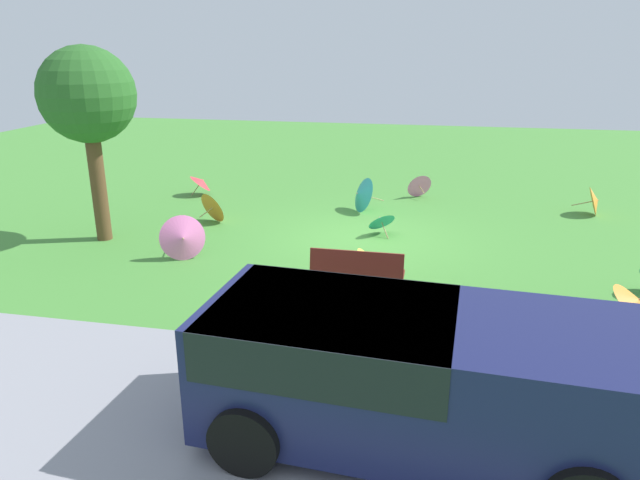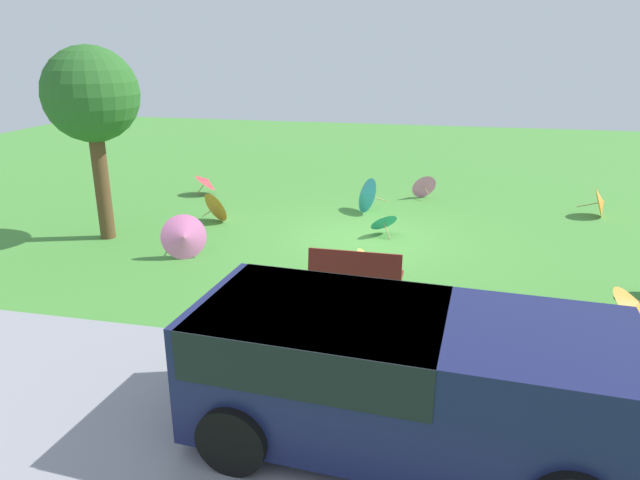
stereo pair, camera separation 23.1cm
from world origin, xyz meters
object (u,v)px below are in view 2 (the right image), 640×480
(parasol_yellow_0, at_px, (369,259))
(parasol_pink_1, at_px, (184,237))
(parasol_teal_0, at_px, (383,220))
(parasol_orange_1, at_px, (218,206))
(shade_tree, at_px, (91,97))
(parasol_orange_2, at_px, (601,202))
(van_dark, at_px, (391,368))
(parasol_pink_0, at_px, (423,185))
(parasol_red_0, at_px, (206,181))
(parasol_teal_1, at_px, (364,194))
(park_bench, at_px, (355,273))
(parasol_orange_0, at_px, (636,305))

(parasol_yellow_0, height_order, parasol_pink_1, parasol_pink_1)
(parasol_teal_0, relative_size, parasol_orange_1, 0.93)
(parasol_teal_0, distance_m, parasol_pink_1, 4.50)
(shade_tree, xyz_separation_m, parasol_orange_2, (-11.35, -4.27, -2.75))
(van_dark, relative_size, parasol_orange_2, 5.91)
(parasol_teal_0, height_order, parasol_pink_0, parasol_pink_0)
(parasol_yellow_0, distance_m, parasol_pink_0, 6.07)
(parasol_red_0, bearing_deg, parasol_orange_1, 118.80)
(shade_tree, height_order, parasol_red_0, shade_tree)
(parasol_teal_0, distance_m, parasol_orange_2, 5.91)
(parasol_teal_1, distance_m, parasol_pink_1, 5.27)
(parasol_yellow_0, distance_m, parasol_orange_1, 4.84)
(van_dark, xyz_separation_m, shade_tree, (7.05, -5.74, 2.22))
(parasol_teal_0, bearing_deg, van_dark, 97.37)
(park_bench, bearing_deg, shade_tree, -18.67)
(parasol_red_0, relative_size, parasol_yellow_0, 1.55)
(parasol_teal_1, height_order, parasol_pink_1, parasol_teal_1)
(parasol_yellow_0, bearing_deg, van_dark, 100.70)
(parasol_yellow_0, distance_m, parasol_teal_1, 4.24)
(parasol_teal_0, xyz_separation_m, parasol_orange_0, (-4.36, 3.75, 0.03))
(parasol_teal_0, height_order, parasol_orange_0, parasol_orange_0)
(van_dark, distance_m, parasol_yellow_0, 5.09)
(parasol_teal_0, height_order, parasol_orange_1, parasol_orange_1)
(parasol_orange_0, height_order, parasol_yellow_0, parasol_orange_0)
(parasol_teal_1, relative_size, parasol_orange_2, 1.31)
(parasol_orange_1, bearing_deg, parasol_yellow_0, 148.65)
(shade_tree, xyz_separation_m, parasol_orange_1, (-1.98, -1.74, -2.74))
(parasol_orange_2, bearing_deg, parasol_teal_1, 8.38)
(park_bench, height_order, parasol_yellow_0, park_bench)
(park_bench, xyz_separation_m, shade_tree, (6.06, -2.05, 2.67))
(parasol_pink_1, bearing_deg, park_bench, 162.96)
(parasol_orange_1, bearing_deg, parasol_orange_0, 155.07)
(shade_tree, bearing_deg, parasol_orange_0, 168.11)
(parasol_red_0, xyz_separation_m, parasol_pink_1, (-1.72, 5.12, 0.07))
(parasol_orange_0, bearing_deg, parasol_orange_2, -97.74)
(parasol_teal_1, bearing_deg, parasol_orange_0, 132.23)
(shade_tree, distance_m, parasol_teal_1, 6.90)
(parasol_yellow_0, height_order, parasol_pink_0, parasol_pink_0)
(parasol_orange_0, bearing_deg, shade_tree, -11.89)
(parasol_orange_1, height_order, parasol_pink_1, parasol_pink_1)
(park_bench, height_order, parasol_pink_0, park_bench)
(van_dark, bearing_deg, parasol_red_0, -57.12)
(parasol_orange_0, distance_m, parasol_yellow_0, 4.58)
(parasol_teal_0, xyz_separation_m, parasol_pink_1, (3.78, 2.45, 0.11))
(park_bench, distance_m, parasol_teal_0, 3.60)
(park_bench, bearing_deg, parasol_pink_0, -95.91)
(parasol_teal_0, relative_size, parasol_pink_0, 1.00)
(van_dark, relative_size, shade_tree, 1.12)
(parasol_teal_0, relative_size, parasol_teal_1, 0.79)
(parasol_teal_1, bearing_deg, parasol_orange_1, 25.87)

